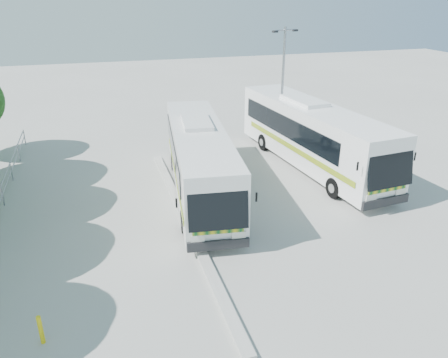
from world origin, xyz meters
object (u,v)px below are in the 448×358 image
object	(u,v)px
coach_main	(200,159)
coach_adjacent	(312,134)
lamppost	(282,86)
bollard	(41,330)

from	to	relation	value
coach_main	coach_adjacent	distance (m)	6.93
lamppost	coach_adjacent	bearing A→B (deg)	-92.28
bollard	lamppost	bearing A→B (deg)	44.95
lamppost	bollard	bearing A→B (deg)	-152.50
coach_main	lamppost	distance (m)	7.72
coach_main	bollard	distance (m)	10.76
coach_main	bollard	xyz separation A→B (m)	(-6.63, -8.37, -1.31)
coach_main	coach_adjacent	world-z (taller)	coach_adjacent
lamppost	bollard	world-z (taller)	lamppost
coach_main	bollard	world-z (taller)	coach_main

